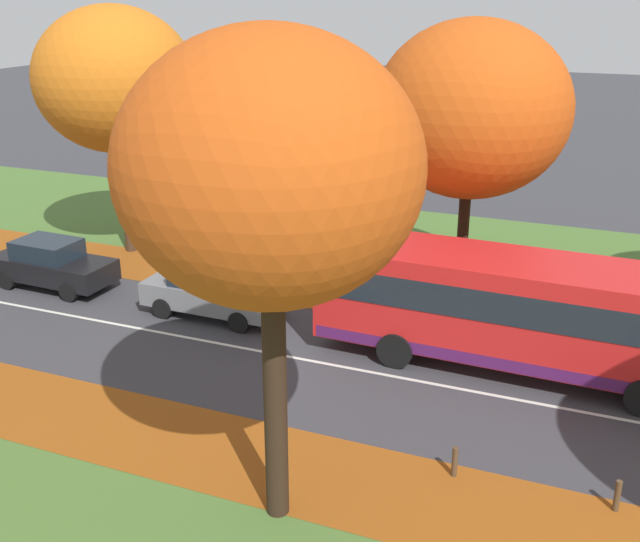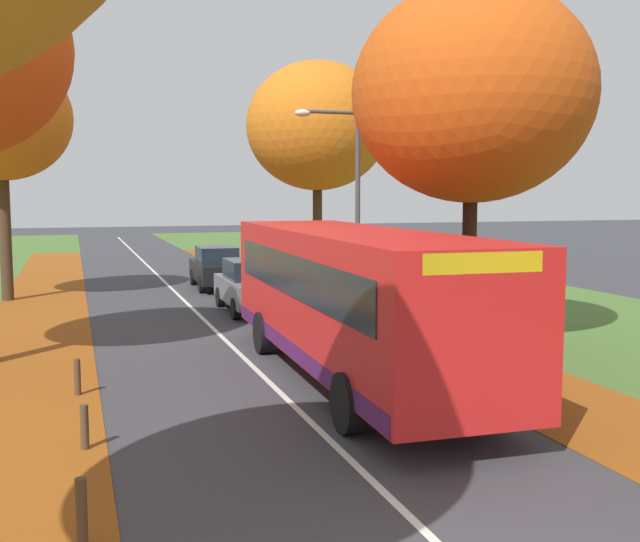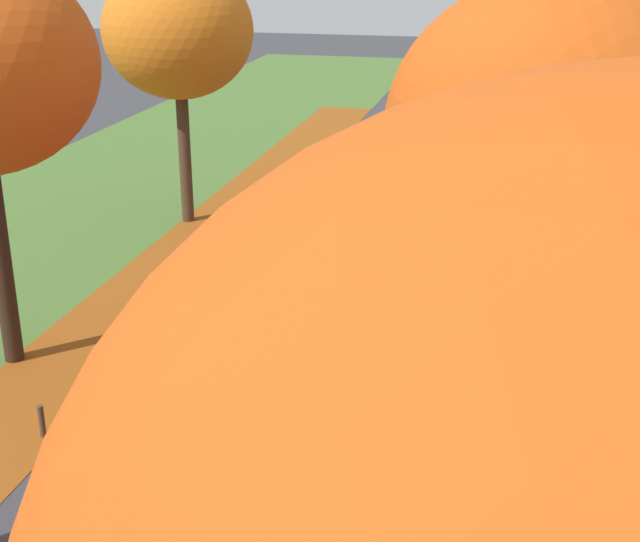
{
  "view_description": "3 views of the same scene",
  "coord_description": "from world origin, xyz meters",
  "px_view_note": "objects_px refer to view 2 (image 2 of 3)",
  "views": [
    {
      "loc": [
        -16.52,
        6.99,
        9.35
      ],
      "look_at": [
        0.64,
        13.9,
        2.36
      ],
      "focal_mm": 42.0,
      "sensor_mm": 36.0,
      "label": 1
    },
    {
      "loc": [
        -3.57,
        -4.91,
        3.71
      ],
      "look_at": [
        1.63,
        10.81,
        1.98
      ],
      "focal_mm": 42.0,
      "sensor_mm": 36.0,
      "label": 2
    },
    {
      "loc": [
        5.03,
        -4.14,
        9.2
      ],
      "look_at": [
        0.89,
        13.74,
        2.16
      ],
      "focal_mm": 50.0,
      "sensor_mm": 36.0,
      "label": 3
    }
  ],
  "objects_px": {
    "streetlamp_right": "(347,192)",
    "bus": "(353,295)",
    "tree_right_near": "(472,94)",
    "bollard_fifth": "(77,377)",
    "bollard_third": "(82,512)",
    "car_grey_lead": "(252,286)",
    "tree_right_mid": "(317,126)",
    "bollard_fourth": "(85,427)",
    "car_black_following": "(217,267)",
    "tree_left_mid": "(0,118)"
  },
  "relations": [
    {
      "from": "streetlamp_right",
      "to": "bus",
      "type": "height_order",
      "value": "streetlamp_right"
    },
    {
      "from": "tree_right_near",
      "to": "streetlamp_right",
      "type": "xyz_separation_m",
      "value": [
        -1.87,
        3.53,
        -2.31
      ]
    },
    {
      "from": "bollard_fifth",
      "to": "bollard_third",
      "type": "bearing_deg",
      "value": -89.98
    },
    {
      "from": "car_grey_lead",
      "to": "tree_right_mid",
      "type": "bearing_deg",
      "value": 55.17
    },
    {
      "from": "streetlamp_right",
      "to": "bus",
      "type": "bearing_deg",
      "value": -109.11
    },
    {
      "from": "tree_right_mid",
      "to": "bollard_fourth",
      "type": "bearing_deg",
      "value": -117.85
    },
    {
      "from": "tree_right_near",
      "to": "bus",
      "type": "xyz_separation_m",
      "value": [
        -3.88,
        -2.29,
        -4.34
      ]
    },
    {
      "from": "bollard_fourth",
      "to": "bollard_third",
      "type": "bearing_deg",
      "value": -91.41
    },
    {
      "from": "bollard_third",
      "to": "streetlamp_right",
      "type": "bearing_deg",
      "value": 57.98
    },
    {
      "from": "bollard_fourth",
      "to": "car_black_following",
      "type": "distance_m",
      "value": 18.55
    },
    {
      "from": "bollard_fifth",
      "to": "car_grey_lead",
      "type": "xyz_separation_m",
      "value": [
        5.28,
        8.61,
        0.47
      ]
    },
    {
      "from": "streetlamp_right",
      "to": "bus",
      "type": "relative_size",
      "value": 0.57
    },
    {
      "from": "streetlamp_right",
      "to": "tree_left_mid",
      "type": "bearing_deg",
      "value": 139.04
    },
    {
      "from": "bollard_fourth",
      "to": "car_grey_lead",
      "type": "bearing_deg",
      "value": 66.04
    },
    {
      "from": "bus",
      "to": "car_grey_lead",
      "type": "height_order",
      "value": "bus"
    },
    {
      "from": "tree_right_near",
      "to": "tree_right_mid",
      "type": "relative_size",
      "value": 0.97
    },
    {
      "from": "tree_right_near",
      "to": "streetlamp_right",
      "type": "distance_m",
      "value": 4.61
    },
    {
      "from": "tree_right_mid",
      "to": "bollard_fourth",
      "type": "xyz_separation_m",
      "value": [
        -9.29,
        -17.59,
        -6.01
      ]
    },
    {
      "from": "tree_right_near",
      "to": "bollard_fifth",
      "type": "distance_m",
      "value": 10.92
    },
    {
      "from": "tree_right_mid",
      "to": "bus",
      "type": "bearing_deg",
      "value": -105.49
    },
    {
      "from": "bollard_fourth",
      "to": "bus",
      "type": "distance_m",
      "value": 5.97
    },
    {
      "from": "tree_right_near",
      "to": "car_black_following",
      "type": "xyz_separation_m",
      "value": [
        -3.81,
        12.82,
        -5.23
      ]
    },
    {
      "from": "bollard_third",
      "to": "tree_right_mid",
      "type": "bearing_deg",
      "value": 65.64
    },
    {
      "from": "bollard_fifth",
      "to": "car_black_following",
      "type": "distance_m",
      "value": 15.63
    },
    {
      "from": "bus",
      "to": "car_grey_lead",
      "type": "distance_m",
      "value": 9.08
    },
    {
      "from": "bus",
      "to": "bollard_third",
      "type": "bearing_deg",
      "value": -132.2
    },
    {
      "from": "tree_right_near",
      "to": "bollard_fourth",
      "type": "bearing_deg",
      "value": -151.22
    },
    {
      "from": "tree_right_near",
      "to": "car_black_following",
      "type": "bearing_deg",
      "value": 106.53
    },
    {
      "from": "tree_left_mid",
      "to": "tree_right_near",
      "type": "xyz_separation_m",
      "value": [
        11.33,
        -11.74,
        -0.19
      ]
    },
    {
      "from": "car_black_following",
      "to": "tree_right_mid",
      "type": "bearing_deg",
      "value": -2.83
    },
    {
      "from": "car_grey_lead",
      "to": "bus",
      "type": "bearing_deg",
      "value": -90.29
    },
    {
      "from": "tree_left_mid",
      "to": "car_black_following",
      "type": "xyz_separation_m",
      "value": [
        7.53,
        1.08,
        -5.42
      ]
    },
    {
      "from": "bollard_third",
      "to": "bollard_fifth",
      "type": "height_order",
      "value": "bollard_third"
    },
    {
      "from": "bollard_fourth",
      "to": "bollard_fifth",
      "type": "distance_m",
      "value": 3.1
    },
    {
      "from": "tree_right_mid",
      "to": "car_black_following",
      "type": "height_order",
      "value": "tree_right_mid"
    },
    {
      "from": "tree_left_mid",
      "to": "streetlamp_right",
      "type": "relative_size",
      "value": 1.4
    },
    {
      "from": "tree_right_mid",
      "to": "bus",
      "type": "height_order",
      "value": "tree_right_mid"
    },
    {
      "from": "tree_right_mid",
      "to": "bollard_fifth",
      "type": "height_order",
      "value": "tree_right_mid"
    },
    {
      "from": "car_grey_lead",
      "to": "streetlamp_right",
      "type": "bearing_deg",
      "value": -58.51
    },
    {
      "from": "tree_right_near",
      "to": "car_grey_lead",
      "type": "height_order",
      "value": "tree_right_near"
    },
    {
      "from": "tree_right_near",
      "to": "tree_left_mid",
      "type": "bearing_deg",
      "value": 133.98
    },
    {
      "from": "bollard_fourth",
      "to": "streetlamp_right",
      "type": "height_order",
      "value": "streetlamp_right"
    },
    {
      "from": "tree_right_mid",
      "to": "bus",
      "type": "distance_m",
      "value": 16.16
    },
    {
      "from": "bollard_third",
      "to": "streetlamp_right",
      "type": "distance_m",
      "value": 14.09
    },
    {
      "from": "tree_right_mid",
      "to": "bollard_fourth",
      "type": "height_order",
      "value": "tree_right_mid"
    },
    {
      "from": "tree_left_mid",
      "to": "bollard_fourth",
      "type": "relative_size",
      "value": 12.56
    },
    {
      "from": "bollard_fourth",
      "to": "streetlamp_right",
      "type": "relative_size",
      "value": 0.11
    },
    {
      "from": "tree_right_mid",
      "to": "streetlamp_right",
      "type": "distance_m",
      "value": 9.7
    },
    {
      "from": "car_black_following",
      "to": "streetlamp_right",
      "type": "bearing_deg",
      "value": -78.22
    },
    {
      "from": "car_black_following",
      "to": "bollard_third",
      "type": "bearing_deg",
      "value": -104.27
    }
  ]
}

